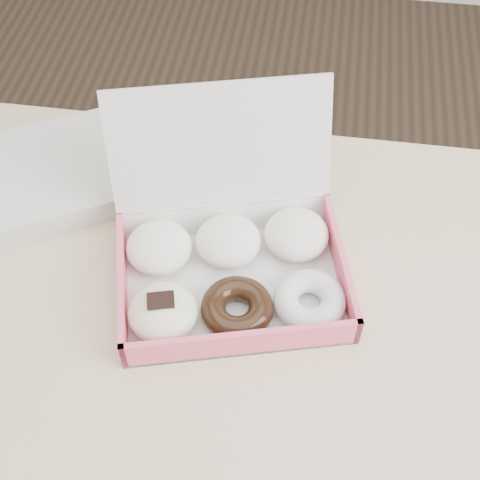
# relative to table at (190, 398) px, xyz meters

# --- Properties ---
(table) EXTENTS (1.20, 0.80, 0.75)m
(table) POSITION_rel_table_xyz_m (0.00, 0.00, 0.00)
(table) COLOR tan
(table) RESTS_ON ground
(donut_box) EXTENTS (0.32, 0.31, 0.19)m
(donut_box) POSITION_rel_table_xyz_m (0.03, 0.13, 0.11)
(donut_box) COLOR silver
(donut_box) RESTS_ON table
(newspapers) EXTENTS (0.29, 0.27, 0.04)m
(newspapers) POSITION_rel_table_xyz_m (-0.21, 0.26, 0.10)
(newspapers) COLOR silver
(newspapers) RESTS_ON table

